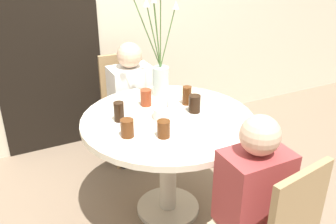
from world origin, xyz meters
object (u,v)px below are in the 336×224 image
Objects in this scene: flower_vase at (159,65)px; drink_glass_2 at (127,128)px; drink_glass_0 at (146,98)px; drink_glass_5 at (194,104)px; side_plate at (213,143)px; chair_far_back at (126,101)px; drink_glass_4 at (187,96)px; person_guest at (132,108)px; birthday_cake at (168,113)px; drink_glass_1 at (119,112)px; person_woman at (251,211)px; drink_glass_3 at (164,129)px.

flower_vase is 7.12× the size of drink_glass_2.
drink_glass_5 is at bearing -44.02° from drink_glass_0.
chair_far_back is at bearing 91.79° from side_plate.
drink_glass_4 is at bearing 83.25° from drink_glass_5.
drink_glass_4 is at bearing -73.78° from person_guest.
chair_far_back is 4.89× the size of side_plate.
drink_glass_5 is (0.20, 0.01, 0.02)m from birthday_cake.
drink_glass_5 is at bearing -76.26° from flower_vase.
person_woman reaches higher than drink_glass_1.
person_woman is at bearing -89.14° from flower_vase.
drink_glass_5 is (0.09, -0.36, -0.17)m from flower_vase.
person_guest reaches higher than drink_glass_5.
chair_far_back is at bearing 97.14° from flower_vase.
drink_glass_1 is 0.51m from drink_glass_4.
person_guest is at bearing 92.39° from side_plate.
person_guest reaches higher than drink_glass_3.
person_guest is (0.03, 0.74, -0.29)m from birthday_cake.
drink_glass_2 is at bearing -161.10° from birthday_cake.
chair_far_back is 7.05× the size of drink_glass_1.
flower_vase is at bearing -78.88° from person_guest.
birthday_cake is 1.79× the size of drink_glass_2.
drink_glass_0 is at bearing -141.74° from flower_vase.
side_plate is 1.18m from person_guest.
flower_vase is 0.26m from drink_glass_0.
drink_glass_4 is (0.17, -0.77, 0.31)m from chair_far_back.
drink_glass_4 is 0.92m from person_woman.
person_woman reaches higher than drink_glass_0.
person_woman reaches higher than drink_glass_5.
person_guest reaches higher than drink_glass_2.
chair_far_back is at bearing 99.81° from drink_glass_5.
drink_glass_4 is at bearing -75.00° from chair_far_back.
drink_glass_1 is 1.18× the size of drink_glass_2.
drink_glass_5 is (0.24, -0.24, 0.00)m from drink_glass_0.
person_guest is at bearing 106.22° from drink_glass_4.
drink_glass_0 is (-0.05, 0.24, 0.02)m from birthday_cake.
flower_vase reaches higher than drink_glass_3.
drink_glass_4 reaches higher than birthday_cake.
drink_glass_1 is 0.12× the size of person_guest.
side_plate is 0.50m from drink_glass_2.
person_woman is (0.08, -1.63, -0.00)m from chair_far_back.
person_woman is (0.13, -0.73, -0.29)m from birthday_cake.
drink_glass_3 is at bearing -96.33° from chair_far_back.
drink_glass_5 is at bearing -77.68° from chair_far_back.
birthday_cake is 0.31m from drink_glass_1.
birthday_cake is 0.18× the size of person_woman.
drink_glass_0 is 1.07× the size of drink_glass_2.
birthday_cake is 0.79m from person_woman.
birthday_cake is at bearing -19.00° from drink_glass_1.
birthday_cake is 0.42m from side_plate.
person_guest is at bearing 101.12° from flower_vase.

